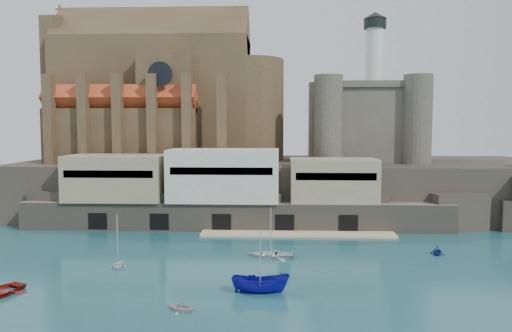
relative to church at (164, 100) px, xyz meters
The scene contains 10 objects.
ground 53.14m from the church, 60.03° to the right, with size 300.00×300.00×0.00m, color #184951.
promontory 29.58m from the church, ahead, with size 100.00×36.00×10.00m.
quay 28.37m from the church, 53.41° to the right, with size 70.00×12.00×13.05m.
church is the anchor object (origin of this frame).
castle_keep 40.39m from the church, ahead, with size 21.20×21.20×29.30m.
boat_1 61.99m from the church, 75.82° to the right, with size 2.40×1.47×2.78m, color beige.
boat_2 59.44m from the church, 67.31° to the right, with size 2.23×2.29×5.93m, color #111091.
boat_4 48.06m from the church, 84.72° to the right, with size 2.35×1.43×2.72m, color white.
boat_6 48.47m from the church, 59.11° to the right, with size 4.18×1.21×5.85m, color silver.
boat_7 60.30m from the church, 38.25° to the right, with size 2.33×1.42×2.70m, color navy.
Camera 1 is at (-1.13, -58.38, 16.91)m, focal length 35.00 mm.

